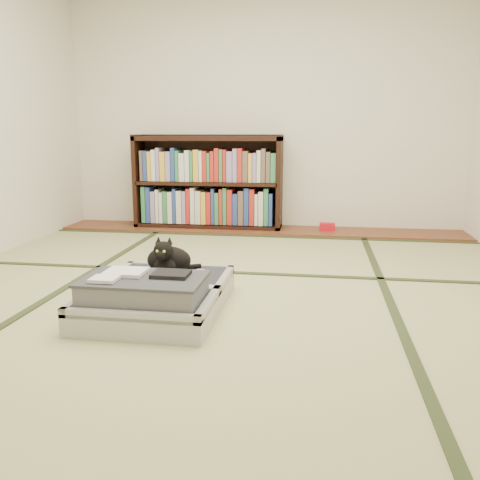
# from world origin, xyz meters

# --- Properties ---
(floor) EXTENTS (4.50, 4.50, 0.00)m
(floor) POSITION_xyz_m (0.00, 0.00, 0.00)
(floor) COLOR tan
(floor) RESTS_ON ground
(wood_strip) EXTENTS (4.00, 0.50, 0.02)m
(wood_strip) POSITION_xyz_m (0.00, 2.00, 0.01)
(wood_strip) COLOR brown
(wood_strip) RESTS_ON ground
(red_item) EXTENTS (0.15, 0.09, 0.07)m
(red_item) POSITION_xyz_m (0.66, 2.03, 0.06)
(red_item) COLOR red
(red_item) RESTS_ON wood_strip
(room_shell) EXTENTS (4.50, 4.50, 4.50)m
(room_shell) POSITION_xyz_m (0.00, 0.00, 1.46)
(room_shell) COLOR white
(room_shell) RESTS_ON ground
(tatami_borders) EXTENTS (4.00, 4.50, 0.01)m
(tatami_borders) POSITION_xyz_m (0.00, 0.49, 0.00)
(tatami_borders) COLOR #2D381E
(tatami_borders) RESTS_ON ground
(bookcase) EXTENTS (1.49, 0.34, 0.96)m
(bookcase) POSITION_xyz_m (-0.55, 2.07, 0.45)
(bookcase) COLOR black
(bookcase) RESTS_ON wood_strip
(suitcase) EXTENTS (0.69, 0.93, 0.27)m
(suitcase) POSITION_xyz_m (-0.29, -0.45, 0.10)
(suitcase) COLOR #A2A2A6
(suitcase) RESTS_ON floor
(cat) EXTENTS (0.31, 0.31, 0.25)m
(cat) POSITION_xyz_m (-0.31, -0.16, 0.23)
(cat) COLOR black
(cat) RESTS_ON suitcase
(cable_coil) EXTENTS (0.10, 0.10, 0.02)m
(cable_coil) POSITION_xyz_m (-0.13, -0.12, 0.14)
(cable_coil) COLOR white
(cable_coil) RESTS_ON suitcase
(hanger) EXTENTS (0.43, 0.24, 0.01)m
(hanger) POSITION_xyz_m (-0.69, 0.33, 0.01)
(hanger) COLOR black
(hanger) RESTS_ON floor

